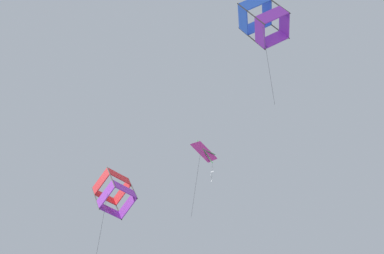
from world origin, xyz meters
The scene contains 3 objects.
kite_box_far_centre centered at (0.43, -6.03, 33.20)m, with size 2.24×2.49×5.28m.
kite_diamond_near_left centered at (-2.21, -2.24, 37.17)m, with size 2.20×1.36×5.15m.
kite_box_highest centered at (5.59, 2.28, 36.86)m, with size 1.58×2.27×5.66m.
Camera 1 is at (18.05, 2.50, 18.89)m, focal length 47.12 mm.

